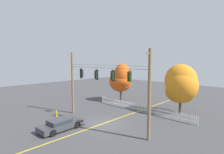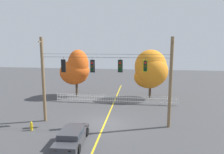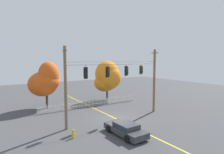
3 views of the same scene
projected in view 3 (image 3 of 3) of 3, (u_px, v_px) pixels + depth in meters
The scene contains 12 objects.
ground at pixel (116, 119), 21.64m from camera, with size 80.00×80.00×0.00m, color #424244.
lane_centerline_stripe at pixel (116, 119), 21.64m from camera, with size 0.16×36.00×0.01m, color gold.
signal_support_span at pixel (116, 83), 21.26m from camera, with size 12.17×1.10×8.16m.
traffic_signal_northbound_primary at pixel (85, 73), 19.07m from camera, with size 0.43×0.38×1.41m.
traffic_signal_eastbound_side at pixel (108, 72), 20.54m from camera, with size 0.43×0.38×1.42m.
traffic_signal_westbound_side at pixel (127, 71), 21.91m from camera, with size 0.43×0.38×1.36m.
traffic_signal_southbound_primary at pixel (141, 70), 23.11m from camera, with size 0.43×0.38×1.30m.
white_picket_fence at pixel (92, 103), 27.45m from camera, with size 15.39×0.06×1.10m.
autumn_maple_near_fence at pixel (45, 81), 26.30m from camera, with size 4.24×3.76×6.60m.
autumn_maple_mid at pixel (107, 77), 31.97m from camera, with size 4.48×4.11×6.65m.
parked_car at pixel (125, 128), 17.01m from camera, with size 2.09×4.58×1.15m.
fire_hydrant at pixel (73, 134), 16.34m from camera, with size 0.38×0.22×0.80m.
Camera 3 is at (-11.77, -17.52, 6.83)m, focal length 30.03 mm.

